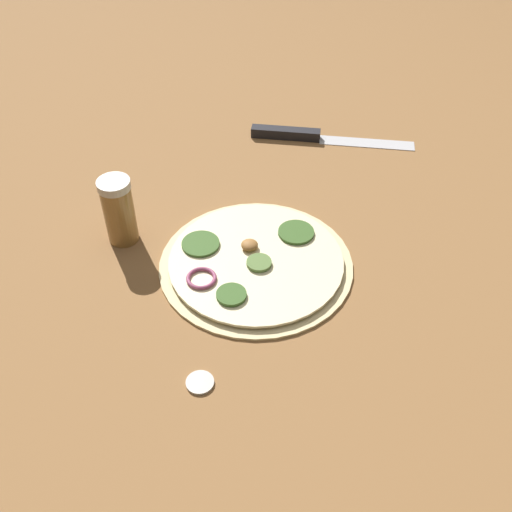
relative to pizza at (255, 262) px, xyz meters
name	(u,v)px	position (x,y,z in m)	size (l,w,h in m)	color
ground_plane	(256,265)	(0.00, 0.00, -0.01)	(3.00, 3.00, 0.00)	olive
pizza	(255,262)	(0.00, 0.00, 0.00)	(0.27, 0.27, 0.02)	beige
knife	(303,135)	(-0.20, -0.27, 0.00)	(0.27, 0.17, 0.02)	silver
spice_jar	(119,211)	(0.16, -0.13, 0.05)	(0.05, 0.05, 0.10)	olive
loose_cap	(200,382)	(0.13, 0.16, 0.00)	(0.03, 0.03, 0.01)	beige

